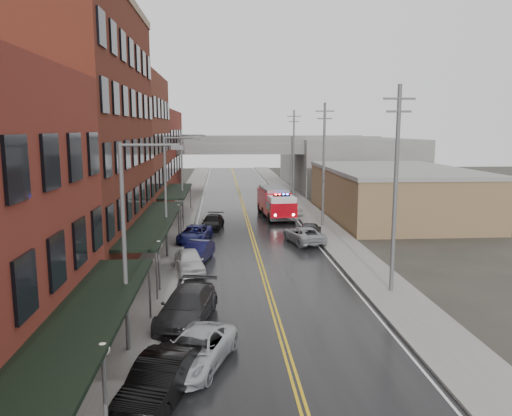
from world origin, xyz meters
TOP-DOWN VIEW (x-y plane):
  - road at (0.00, 30.00)m, footprint 11.00×160.00m
  - sidewalk_left at (-7.30, 30.00)m, footprint 3.00×160.00m
  - sidewalk_right at (7.30, 30.00)m, footprint 3.00×160.00m
  - curb_left at (-5.65, 30.00)m, footprint 0.30×160.00m
  - curb_right at (5.65, 30.00)m, footprint 0.30×160.00m
  - brick_building_b at (-13.30, 23.00)m, footprint 9.00×20.00m
  - brick_building_c at (-13.30, 40.50)m, footprint 9.00×15.00m
  - brick_building_far at (-13.30, 58.00)m, footprint 9.00×20.00m
  - tan_building at (16.00, 40.00)m, footprint 14.00×22.00m
  - right_far_block at (18.00, 70.00)m, footprint 18.00×30.00m
  - awning_0 at (-7.49, 4.00)m, footprint 2.60×16.00m
  - awning_1 at (-7.49, 23.00)m, footprint 2.60×18.00m
  - awning_2 at (-7.49, 40.50)m, footprint 2.60×13.00m
  - globe_lamp_0 at (-6.40, 2.00)m, footprint 0.44×0.44m
  - globe_lamp_1 at (-6.40, 16.00)m, footprint 0.44×0.44m
  - globe_lamp_2 at (-6.40, 30.00)m, footprint 0.44×0.44m
  - street_lamp_0 at (-6.55, 8.00)m, footprint 2.64×0.22m
  - street_lamp_1 at (-6.55, 24.00)m, footprint 2.64×0.22m
  - street_lamp_2 at (-6.55, 40.00)m, footprint 2.64×0.22m
  - utility_pole_0 at (7.20, 15.00)m, footprint 1.80×0.24m
  - utility_pole_1 at (7.20, 35.00)m, footprint 1.80×0.24m
  - utility_pole_2 at (7.20, 55.00)m, footprint 1.80×0.24m
  - overpass at (0.00, 62.00)m, footprint 40.00×10.00m
  - fire_truck at (3.19, 40.37)m, footprint 4.06×8.86m
  - parked_car_left_1 at (-5.00, 4.00)m, footprint 2.87×5.02m
  - parked_car_left_2 at (-3.84, 6.55)m, footprint 3.83×5.49m
  - parked_car_left_3 at (-4.49, 11.30)m, footprint 3.35×5.97m
  - parked_car_left_4 at (-4.92, 20.12)m, footprint 2.57×4.72m
  - parked_car_left_5 at (-4.50, 22.80)m, footprint 2.57×4.69m
  - parked_car_left_6 at (-5.00, 29.14)m, footprint 3.17×5.39m
  - parked_car_left_7 at (-3.60, 34.80)m, footprint 2.55×4.84m
  - parked_car_right_0 at (4.19, 28.20)m, footprint 3.41×5.47m
  - parked_car_right_1 at (5.00, 29.80)m, footprint 2.96×5.12m
  - parked_car_right_2 at (5.00, 41.80)m, footprint 2.58×4.48m
  - parked_car_right_3 at (4.01, 52.20)m, footprint 2.77×4.67m

SIDE VIEW (x-z plane):
  - road at x=0.00m, z-range 0.00..0.02m
  - sidewalk_left at x=-7.30m, z-range 0.00..0.15m
  - sidewalk_right at x=7.30m, z-range 0.00..0.15m
  - curb_left at x=-5.65m, z-range 0.00..0.15m
  - curb_right at x=5.65m, z-range 0.00..0.15m
  - parked_car_left_7 at x=-3.60m, z-range 0.00..1.34m
  - parked_car_left_2 at x=-3.84m, z-range 0.00..1.39m
  - parked_car_right_1 at x=5.00m, z-range 0.00..1.39m
  - parked_car_left_6 at x=-5.00m, z-range 0.00..1.41m
  - parked_car_right_0 at x=4.19m, z-range 0.00..1.41m
  - parked_car_right_2 at x=5.00m, z-range 0.00..1.43m
  - parked_car_right_3 at x=4.01m, z-range 0.00..1.45m
  - parked_car_left_5 at x=-4.50m, z-range 0.00..1.46m
  - parked_car_left_4 at x=-4.92m, z-range 0.00..1.52m
  - parked_car_left_1 at x=-5.00m, z-range 0.00..1.57m
  - parked_car_left_3 at x=-4.49m, z-range 0.00..1.64m
  - fire_truck at x=3.19m, z-range 0.13..3.29m
  - globe_lamp_0 at x=-6.40m, z-range 0.75..3.87m
  - globe_lamp_1 at x=-6.40m, z-range 0.75..3.87m
  - globe_lamp_2 at x=-6.40m, z-range 0.75..3.87m
  - tan_building at x=16.00m, z-range 0.00..5.00m
  - awning_2 at x=-7.49m, z-range 1.44..4.53m
  - awning_0 at x=-7.49m, z-range 1.44..4.53m
  - awning_1 at x=-7.49m, z-range 1.44..4.53m
  - right_far_block at x=18.00m, z-range 0.00..8.00m
  - street_lamp_0 at x=-6.55m, z-range 0.69..9.69m
  - street_lamp_1 at x=-6.55m, z-range 0.69..9.69m
  - street_lamp_2 at x=-6.55m, z-range 0.69..9.69m
  - overpass at x=0.00m, z-range 2.24..9.74m
  - brick_building_far at x=-13.30m, z-range 0.00..12.00m
  - utility_pole_0 at x=7.20m, z-range 0.31..12.31m
  - utility_pole_1 at x=7.20m, z-range 0.31..12.31m
  - utility_pole_2 at x=7.20m, z-range 0.31..12.31m
  - brick_building_c at x=-13.30m, z-range 0.00..15.00m
  - brick_building_b at x=-13.30m, z-range 0.00..18.00m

